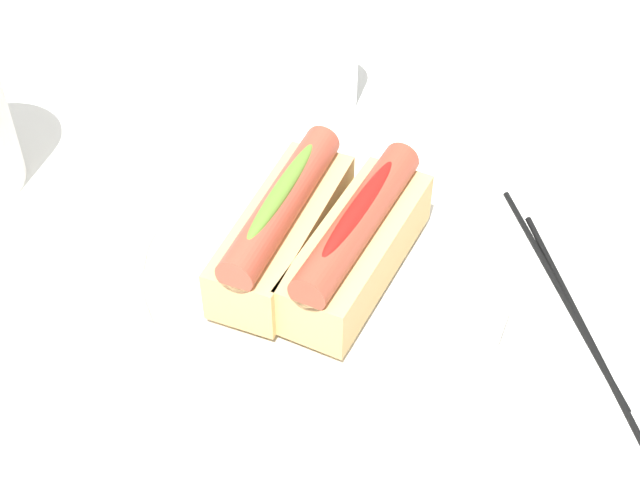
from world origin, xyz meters
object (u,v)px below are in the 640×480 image
hotdog_front (357,243)px  chopstick_far (581,320)px  serving_bowl (320,276)px  chopstick_near (560,288)px  hotdog_back (284,221)px  water_glass (320,62)px

hotdog_front → chopstick_far: (-0.00, -0.16, -0.06)m
hotdog_front → serving_bowl: bearing=72.1°
serving_bowl → chopstick_near: 0.18m
hotdog_back → water_glass: bearing=-0.4°
water_glass → chopstick_far: size_ratio=0.41×
hotdog_front → hotdog_back: 0.05m
serving_bowl → water_glass: bearing=5.9°
serving_bowl → hotdog_back: size_ratio=1.73×
hotdog_front → water_glass: bearing=11.6°
chopstick_near → serving_bowl: bearing=78.4°
hotdog_front → chopstick_far: size_ratio=0.72×
chopstick_near → hotdog_back: bearing=75.1°
chopstick_near → water_glass: bearing=24.2°
water_glass → chopstick_far: 0.33m
water_glass → chopstick_near: bearing=-137.6°
hotdog_front → water_glass: 0.25m
hotdog_front → chopstick_far: hotdog_front is taller
serving_bowl → chopstick_far: 0.19m
serving_bowl → water_glass: size_ratio=3.04×
hotdog_front → chopstick_near: (0.03, -0.15, -0.06)m
hotdog_front → hotdog_back: size_ratio=1.00×
hotdog_back → chopstick_near: bearing=-86.7°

